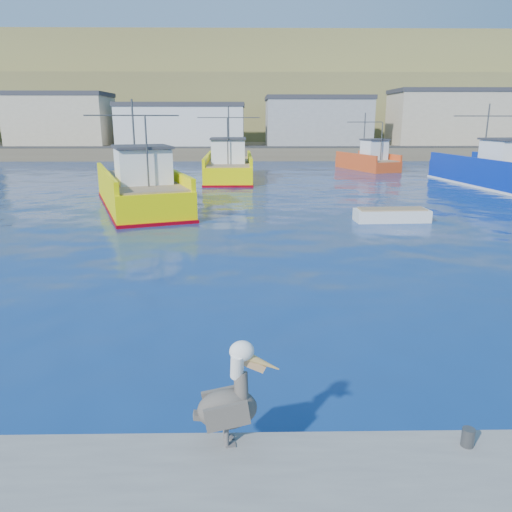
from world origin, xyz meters
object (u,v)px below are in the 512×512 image
at_px(pelican, 230,400).
at_px(skiff_mid, 392,216).
at_px(trawler_yellow_a, 141,190).
at_px(trawler_blue, 493,172).
at_px(boat_orange, 368,160).
at_px(trawler_yellow_b, 229,167).

bearing_deg(pelican, skiff_mid, 67.68).
bearing_deg(trawler_yellow_a, trawler_blue, 20.82).
relative_size(trawler_yellow_a, skiff_mid, 3.38).
xyz_separation_m(trawler_yellow_a, trawler_blue, (27.50, 10.46, 0.01)).
bearing_deg(trawler_yellow_a, pelican, -75.31).
distance_m(boat_orange, pelican, 50.46).
relative_size(trawler_yellow_a, boat_orange, 1.52).
height_order(trawler_yellow_a, trawler_yellow_b, trawler_yellow_a).
height_order(boat_orange, pelican, boat_orange).
bearing_deg(trawler_yellow_b, trawler_blue, -11.93).
bearing_deg(boat_orange, trawler_yellow_b, -150.15).
distance_m(trawler_yellow_a, trawler_blue, 29.43).
distance_m(trawler_blue, boat_orange, 15.29).
relative_size(trawler_yellow_b, skiff_mid, 3.03).
height_order(trawler_yellow_b, pelican, trawler_yellow_b).
xyz_separation_m(trawler_yellow_a, boat_orange, (20.11, 23.85, -0.10)).
bearing_deg(skiff_mid, trawler_yellow_b, 115.81).
bearing_deg(boat_orange, skiff_mid, -100.74).
relative_size(trawler_yellow_b, pelican, 7.15).
xyz_separation_m(trawler_blue, pelican, (-21.02, -35.19, 0.09)).
relative_size(boat_orange, pelican, 5.25).
bearing_deg(trawler_yellow_b, trawler_yellow_a, -108.38).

